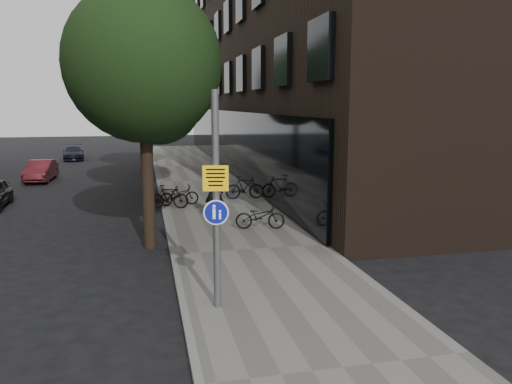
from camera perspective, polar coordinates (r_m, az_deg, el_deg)
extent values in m
plane|color=black|center=(11.24, 2.04, -11.89)|extent=(120.00, 120.00, 0.00)
cube|color=slate|center=(20.71, -4.32, -1.54)|extent=(4.50, 60.00, 0.12)
cube|color=slate|center=(20.51, -10.55, -1.78)|extent=(0.15, 60.00, 0.13)
cube|color=black|center=(34.31, 6.79, 17.98)|extent=(12.00, 40.00, 18.00)
cylinder|color=black|center=(14.81, -12.21, -0.30)|extent=(0.36, 0.36, 3.20)
sphere|color=black|center=(14.63, -12.76, 14.11)|extent=(4.40, 4.40, 4.40)
sphere|color=black|center=(15.39, -11.11, 10.22)|extent=(2.64, 2.64, 2.64)
cylinder|color=black|center=(23.23, -12.45, 3.36)|extent=(0.36, 0.36, 3.20)
sphere|color=black|center=(23.11, -12.80, 12.50)|extent=(5.00, 5.00, 5.00)
sphere|color=black|center=(23.89, -11.73, 10.05)|extent=(3.00, 3.00, 3.00)
cylinder|color=black|center=(32.19, -12.56, 5.14)|extent=(0.36, 0.36, 3.20)
sphere|color=black|center=(32.10, -12.82, 11.73)|extent=(5.00, 5.00, 5.00)
sphere|color=black|center=(32.89, -12.04, 9.97)|extent=(3.00, 3.00, 3.00)
cylinder|color=#595B5E|center=(9.83, -4.57, -1.15)|extent=(0.15, 0.15, 4.35)
cube|color=#EFB20C|center=(9.75, -4.61, 1.64)|extent=(0.50, 0.13, 0.50)
cylinder|color=#0D1492|center=(9.87, -4.56, -2.25)|extent=(0.44, 0.10, 0.44)
cylinder|color=white|center=(9.87, -4.56, -2.25)|extent=(0.50, 0.12, 0.50)
imported|color=black|center=(18.01, -4.81, -0.08)|extent=(0.73, 0.53, 1.86)
imported|color=black|center=(16.48, 0.46, -2.78)|extent=(1.70, 0.88, 0.85)
imported|color=black|center=(21.70, -1.30, 0.53)|extent=(1.71, 0.57, 1.01)
imported|color=black|center=(20.59, -8.79, -0.34)|extent=(1.65, 0.71, 0.84)
imported|color=black|center=(19.97, -9.97, -0.54)|extent=(1.63, 0.74, 0.94)
imported|color=maroon|center=(29.98, -23.38, 2.24)|extent=(1.36, 3.53, 1.15)
imported|color=black|center=(40.79, -20.15, 4.24)|extent=(1.94, 3.84, 1.07)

